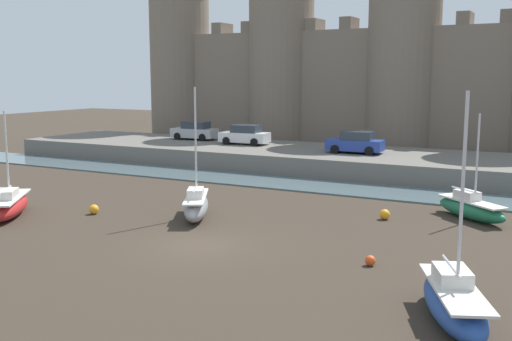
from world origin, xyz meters
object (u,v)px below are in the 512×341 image
(sailboat_near_channel_right, at_px, (196,205))
(car_quay_west, at_px, (195,131))
(mooring_buoy_near_channel, at_px, (385,214))
(car_quay_centre_west, at_px, (245,135))
(sailboat_foreground_left, at_px, (9,205))
(sailboat_midflat_right, at_px, (454,302))
(sailboat_foreground_centre, at_px, (471,208))
(mooring_buoy_off_centre, at_px, (94,209))
(mooring_buoy_mid_mud, at_px, (370,261))
(car_quay_east, at_px, (355,143))

(sailboat_near_channel_right, bearing_deg, car_quay_west, 123.51)
(mooring_buoy_near_channel, distance_m, car_quay_centre_west, 21.87)
(sailboat_foreground_left, bearing_deg, sailboat_midflat_right, -8.28)
(sailboat_foreground_left, distance_m, mooring_buoy_near_channel, 18.99)
(sailboat_foreground_left, height_order, mooring_buoy_near_channel, sailboat_foreground_left)
(mooring_buoy_near_channel, xyz_separation_m, car_quay_centre_west, (-16.02, 14.76, 1.95))
(sailboat_foreground_centre, height_order, mooring_buoy_near_channel, sailboat_foreground_centre)
(sailboat_foreground_centre, xyz_separation_m, mooring_buoy_off_centre, (-17.44, -7.91, -0.32))
(sailboat_foreground_left, xyz_separation_m, mooring_buoy_off_centre, (3.42, 2.44, -0.35))
(sailboat_foreground_left, bearing_deg, mooring_buoy_mid_mud, 2.41)
(mooring_buoy_off_centre, xyz_separation_m, car_quay_east, (7.64, 19.32, 1.96))
(sailboat_near_channel_right, xyz_separation_m, car_quay_centre_west, (-7.54, 18.89, 1.54))
(mooring_buoy_mid_mud, bearing_deg, sailboat_foreground_centre, 76.88)
(sailboat_foreground_centre, relative_size, mooring_buoy_off_centre, 10.53)
(sailboat_foreground_left, xyz_separation_m, mooring_buoy_near_channel, (17.09, 8.27, -0.34))
(mooring_buoy_near_channel, height_order, mooring_buoy_off_centre, mooring_buoy_near_channel)
(sailboat_foreground_left, distance_m, sailboat_midflat_right, 22.56)
(mooring_buoy_off_centre, bearing_deg, sailboat_midflat_right, -16.75)
(sailboat_foreground_centre, bearing_deg, mooring_buoy_near_channel, -151.06)
(sailboat_foreground_centre, bearing_deg, sailboat_foreground_left, -153.61)
(mooring_buoy_near_channel, height_order, mooring_buoy_mid_mud, mooring_buoy_near_channel)
(mooring_buoy_near_channel, xyz_separation_m, car_quay_west, (-21.80, 16.00, 1.95))
(sailboat_foreground_centre, distance_m, sailboat_midflat_right, 13.67)
(sailboat_near_channel_right, relative_size, sailboat_foreground_left, 1.22)
(sailboat_foreground_centre, relative_size, sailboat_foreground_left, 0.99)
(mooring_buoy_near_channel, height_order, car_quay_west, car_quay_west)
(sailboat_foreground_left, height_order, mooring_buoy_mid_mud, sailboat_foreground_left)
(mooring_buoy_near_channel, relative_size, mooring_buoy_off_centre, 1.03)
(sailboat_foreground_centre, height_order, car_quay_centre_west, sailboat_foreground_centre)
(sailboat_foreground_centre, bearing_deg, sailboat_near_channel_right, -153.12)
(sailboat_near_channel_right, distance_m, sailboat_midflat_right, 15.57)
(sailboat_foreground_centre, distance_m, sailboat_near_channel_right, 13.73)
(sailboat_near_channel_right, bearing_deg, mooring_buoy_off_centre, -161.89)
(sailboat_midflat_right, relative_size, mooring_buoy_mid_mud, 16.61)
(sailboat_near_channel_right, distance_m, car_quay_centre_west, 20.40)
(mooring_buoy_near_channel, distance_m, car_quay_east, 14.91)
(car_quay_centre_west, bearing_deg, mooring_buoy_near_channel, -42.67)
(sailboat_foreground_left, height_order, car_quay_east, sailboat_foreground_left)
(sailboat_foreground_left, bearing_deg, car_quay_west, 100.98)
(mooring_buoy_mid_mud, distance_m, car_quay_east, 22.39)
(mooring_buoy_near_channel, xyz_separation_m, car_quay_east, (-6.04, 13.49, 1.95))
(sailboat_foreground_left, relative_size, sailboat_midflat_right, 0.80)
(sailboat_foreground_centre, bearing_deg, car_quay_east, 130.66)
(sailboat_midflat_right, relative_size, car_quay_east, 1.60)
(car_quay_centre_west, bearing_deg, mooring_buoy_mid_mud, -51.72)
(sailboat_near_channel_right, distance_m, sailboat_foreground_left, 9.56)
(sailboat_near_channel_right, height_order, car_quay_centre_west, sailboat_near_channel_right)
(mooring_buoy_near_channel, relative_size, car_quay_centre_west, 0.12)
(sailboat_foreground_centre, relative_size, car_quay_centre_west, 1.26)
(mooring_buoy_mid_mud, bearing_deg, car_quay_centre_west, 128.28)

